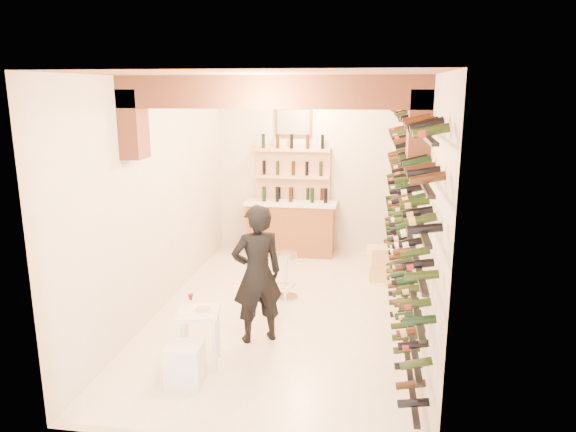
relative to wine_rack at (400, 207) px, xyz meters
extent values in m
plane|color=white|center=(-1.53, 0.00, -1.55)|extent=(6.00, 6.00, 0.00)
cube|color=beige|center=(-1.53, 3.00, 0.05)|extent=(3.50, 0.02, 3.20)
cube|color=beige|center=(-1.53, -3.00, 0.05)|extent=(3.50, 0.02, 3.20)
cube|color=beige|center=(-3.28, 0.00, 0.05)|extent=(0.02, 6.00, 3.20)
cube|color=beige|center=(0.22, 0.00, 0.05)|extent=(0.02, 6.00, 3.20)
cube|color=#AF6B3E|center=(-1.53, 0.00, 1.65)|extent=(3.50, 6.00, 0.02)
cube|color=#9D5437|center=(-1.53, -1.00, 1.47)|extent=(3.50, 0.35, 0.36)
cube|color=#9D5437|center=(-3.16, -1.00, 1.10)|extent=(0.24, 0.35, 0.80)
cube|color=#9D5437|center=(0.10, -1.00, 1.10)|extent=(0.24, 0.35, 0.80)
cube|color=black|center=(0.06, 0.00, -1.30)|extent=(0.06, 5.70, 0.03)
cube|color=black|center=(0.06, 0.00, -0.90)|extent=(0.06, 5.70, 0.03)
cube|color=black|center=(0.06, 0.00, -0.50)|extent=(0.06, 5.70, 0.03)
cube|color=black|center=(0.06, 0.00, -0.10)|extent=(0.06, 5.70, 0.03)
cube|color=black|center=(0.06, 0.00, 0.30)|extent=(0.06, 5.70, 0.03)
cube|color=black|center=(0.06, 0.00, 0.70)|extent=(0.06, 5.70, 0.03)
cube|color=black|center=(0.06, 0.00, 1.10)|extent=(0.06, 5.70, 0.03)
cube|color=brown|center=(-1.83, 2.65, -1.07)|extent=(1.60, 0.55, 0.96)
cube|color=white|center=(-1.83, 2.65, -0.56)|extent=(1.70, 0.62, 0.05)
cube|color=#E0A97E|center=(-1.83, 2.92, -0.55)|extent=(1.40, 0.10, 2.00)
cube|color=#E0A97E|center=(-1.83, 2.82, -1.10)|extent=(1.40, 0.28, 0.04)
cube|color=#E0A97E|center=(-1.83, 2.82, -0.60)|extent=(1.40, 0.28, 0.04)
cube|color=#E0A97E|center=(-1.83, 2.82, -0.10)|extent=(1.40, 0.28, 0.04)
cube|color=#E0A97E|center=(-1.83, 2.82, 0.40)|extent=(1.40, 0.28, 0.04)
cube|color=brown|center=(-1.83, 2.97, 0.90)|extent=(0.70, 0.04, 0.55)
cube|color=#99998C|center=(-1.83, 2.94, 0.90)|extent=(0.60, 0.01, 0.45)
cube|color=white|center=(-2.24, -1.67, -0.91)|extent=(0.53, 0.53, 0.04)
cube|color=white|center=(-2.38, -1.88, -1.24)|extent=(0.04, 0.04, 0.61)
cube|color=white|center=(-2.03, -1.81, -1.24)|extent=(0.04, 0.04, 0.61)
cube|color=white|center=(-2.45, -1.52, -1.24)|extent=(0.04, 0.04, 0.61)
cube|color=white|center=(-2.09, -1.45, -1.24)|extent=(0.04, 0.04, 0.61)
cylinder|color=white|center=(-2.19, -1.65, -0.89)|extent=(0.21, 0.21, 0.01)
cylinder|color=#BF7266|center=(-2.19, -1.65, -0.87)|extent=(0.16, 0.16, 0.02)
cube|color=white|center=(-2.39, -1.77, -0.89)|extent=(0.14, 0.14, 0.01)
cylinder|color=white|center=(-2.37, -1.53, -0.89)|extent=(0.06, 0.06, 0.00)
cylinder|color=white|center=(-2.37, -1.53, -0.85)|extent=(0.01, 0.01, 0.08)
cone|color=#540709|center=(-2.37, -1.53, -0.79)|extent=(0.06, 0.06, 0.07)
cube|color=white|center=(-2.27, -2.08, -1.32)|extent=(0.39, 0.39, 0.46)
imported|color=black|center=(-1.72, -0.95, -0.68)|extent=(0.75, 0.66, 1.73)
cylinder|color=silver|center=(-1.59, 0.44, -1.53)|extent=(0.36, 0.36, 0.03)
cylinder|color=silver|center=(-1.59, 0.44, -1.21)|extent=(0.07, 0.07, 0.64)
cylinder|color=silver|center=(-1.59, 0.44, -0.88)|extent=(0.35, 0.35, 0.06)
torus|color=silver|center=(-1.59, 0.44, -1.35)|extent=(0.28, 0.28, 0.02)
cube|color=#E8C27F|center=(-0.13, 1.47, -1.41)|extent=(0.46, 0.33, 0.27)
cube|color=#E8C27F|center=(-0.13, 1.47, -1.13)|extent=(0.54, 0.43, 0.28)
camera|label=1|loc=(-0.43, -6.95, 1.51)|focal=33.22mm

